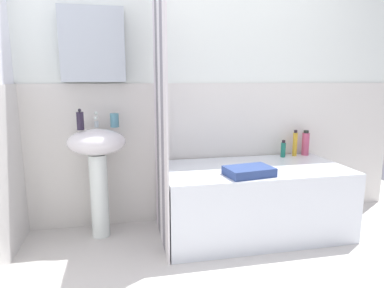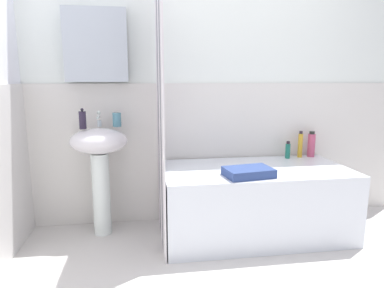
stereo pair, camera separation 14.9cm
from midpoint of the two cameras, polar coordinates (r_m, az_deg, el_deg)
The scene contains 11 objects.
wall_back_tiled at distance 2.97m, azimuth 0.42°, elevation 8.97°, with size 3.60×0.18×2.40m.
sink at distance 2.74m, azimuth -17.05°, elevation -2.38°, with size 0.44×0.34×0.86m.
faucet at distance 2.77m, azimuth -17.24°, elevation 3.88°, with size 0.03×0.12×0.12m.
soap_dispenser at distance 2.68m, azimuth -19.72°, elevation 3.70°, with size 0.05×0.05×0.16m.
toothbrush_cup at distance 2.76m, azimuth -14.35°, elevation 3.87°, with size 0.07×0.07×0.11m, color teal.
bathtub at distance 2.82m, azimuth 8.63°, elevation -9.21°, with size 1.45×0.75×0.55m, color white.
shower_curtain at distance 2.50m, azimuth -7.05°, elevation 5.34°, with size 0.01×0.75×2.00m.
shampoo_bottle at distance 3.26m, azimuth 17.22°, elevation 0.10°, with size 0.07×0.07×0.23m.
conditioner_bottle at distance 3.20m, azimuth 15.57°, elevation 0.05°, with size 0.04×0.04×0.24m.
body_wash_bottle at distance 3.12m, azimuth 13.70°, elevation -0.86°, with size 0.04×0.04×0.15m.
towel_folded at distance 2.49m, azimuth 7.82°, elevation -4.56°, with size 0.33×0.22×0.06m, color navy.
Camera 1 is at (-0.77, -1.62, 1.23)m, focal length 31.89 mm.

